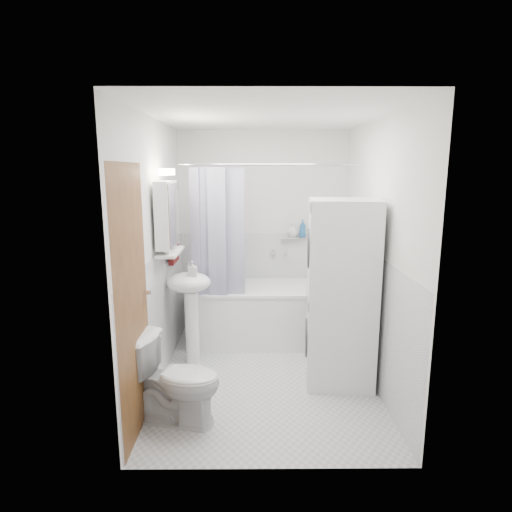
{
  "coord_description": "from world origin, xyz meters",
  "views": [
    {
      "loc": [
        -0.12,
        -3.8,
        1.95
      ],
      "look_at": [
        -0.09,
        0.15,
        1.15
      ],
      "focal_mm": 30.0,
      "sensor_mm": 36.0,
      "label": 1
    }
  ],
  "objects_px": {
    "washer_dryer": "(341,293)",
    "toilet": "(176,380)",
    "bathtub": "(270,310)",
    "sink": "(190,297)"
  },
  "relations": [
    {
      "from": "washer_dryer",
      "to": "toilet",
      "type": "xyz_separation_m",
      "value": [
        -1.4,
        -0.67,
        -0.5
      ]
    },
    {
      "from": "bathtub",
      "to": "washer_dryer",
      "type": "bearing_deg",
      "value": -58.3
    },
    {
      "from": "sink",
      "to": "toilet",
      "type": "relative_size",
      "value": 1.47
    },
    {
      "from": "sink",
      "to": "toilet",
      "type": "distance_m",
      "value": 1.1
    },
    {
      "from": "washer_dryer",
      "to": "toilet",
      "type": "relative_size",
      "value": 2.4
    },
    {
      "from": "bathtub",
      "to": "sink",
      "type": "bearing_deg",
      "value": -143.76
    },
    {
      "from": "sink",
      "to": "washer_dryer",
      "type": "relative_size",
      "value": 0.61
    },
    {
      "from": "toilet",
      "to": "bathtub",
      "type": "bearing_deg",
      "value": -12.77
    },
    {
      "from": "bathtub",
      "to": "toilet",
      "type": "relative_size",
      "value": 2.4
    },
    {
      "from": "toilet",
      "to": "sink",
      "type": "bearing_deg",
      "value": 14.75
    }
  ]
}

